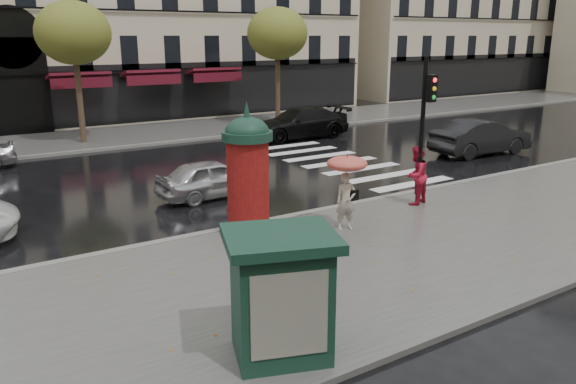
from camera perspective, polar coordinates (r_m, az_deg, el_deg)
ground at (r=13.69m, az=6.44°, el=-6.24°), size 160.00×160.00×0.00m
near_sidewalk at (r=13.32m, az=7.80°, el=-6.65°), size 90.00×7.00×0.12m
far_sidewalk at (r=30.35m, az=-16.76°, el=5.42°), size 90.00×6.00×0.12m
near_kerb at (r=15.96m, az=-0.33°, el=-2.66°), size 90.00×0.25×0.14m
far_kerb at (r=27.51m, az=-15.00°, el=4.59°), size 90.00×0.25×0.14m
zebra_crossing at (r=24.52m, az=3.29°, el=3.64°), size 3.60×11.75×0.01m
tree_far_left at (r=28.48m, az=-20.98°, el=14.80°), size 3.40×3.40×6.64m
tree_far_right at (r=32.65m, az=-1.08°, el=15.76°), size 3.40×3.40×6.64m
woman_umbrella at (r=14.63m, az=5.98°, el=1.22°), size 1.06×1.06×2.03m
woman_red at (r=17.34m, az=12.86°, el=1.67°), size 1.02×0.89×1.79m
man_burgundy at (r=14.40m, az=-4.40°, el=-0.51°), size 0.98×0.66×1.93m
morris_column at (r=14.16m, az=-4.10°, el=2.03°), size 1.27×1.27×3.43m
traffic_light at (r=16.87m, az=13.75°, el=7.34°), size 0.29×0.41×4.38m
newsstand at (r=8.91m, az=-0.74°, el=-10.29°), size 2.09×1.92×2.06m
car_silver at (r=18.32m, az=-7.66°, el=1.40°), size 3.72×1.64×1.25m
car_darkgrey at (r=26.20m, az=19.02°, el=5.32°), size 4.85×1.99×1.56m
car_black at (r=28.83m, az=1.13°, el=7.01°), size 5.42×2.42×1.54m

